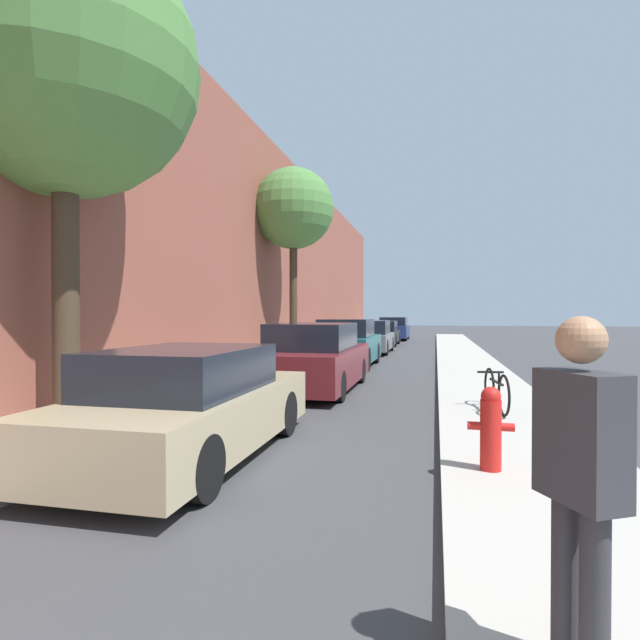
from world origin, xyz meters
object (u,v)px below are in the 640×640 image
object	(u,v)px
pedestrian	(580,471)
bicycle	(496,390)
street_tree_near	(64,65)
parked_car_black	(382,334)
street_tree_far	(293,210)
parked_car_teal	(347,344)
parked_car_champagne	(190,406)
parked_car_grey	(371,338)
parked_car_navy	(394,329)
fire_hydrant	(491,427)
parked_car_maroon	(314,359)

from	to	relation	value
pedestrian	bicycle	xyz separation A→B (m)	(0.35, 6.29, -0.57)
bicycle	street_tree_near	bearing A→B (deg)	-165.74
parked_car_black	street_tree_far	size ratio (longest dim) A/B	0.59
parked_car_teal	street_tree_near	size ratio (longest dim) A/B	0.56
parked_car_champagne	pedestrian	size ratio (longest dim) A/B	2.60
bicycle	parked_car_champagne	bearing A→B (deg)	-146.95
parked_car_champagne	parked_car_grey	bearing A→B (deg)	89.74
parked_car_teal	street_tree_near	bearing A→B (deg)	-103.70
parked_car_grey	parked_car_navy	size ratio (longest dim) A/B	1.03
parked_car_teal	parked_car_navy	distance (m)	16.96
parked_car_teal	bicycle	distance (m)	8.33
parked_car_teal	pedestrian	bearing A→B (deg)	-75.88
parked_car_champagne	fire_hydrant	size ratio (longest dim) A/B	4.85
fire_hydrant	pedestrian	xyz separation A→B (m)	(0.07, -2.97, 0.47)
parked_car_black	street_tree_far	world-z (taller)	street_tree_far
parked_car_teal	parked_car_black	bearing A→B (deg)	90.10
street_tree_far	bicycle	world-z (taller)	street_tree_far
parked_car_teal	parked_car_black	distance (m)	11.31
parked_car_grey	parked_car_teal	bearing A→B (deg)	-90.45
street_tree_near	pedestrian	world-z (taller)	street_tree_near
parked_car_teal	bicycle	bearing A→B (deg)	-62.86
street_tree_far	pedestrian	world-z (taller)	street_tree_far
street_tree_near	bicycle	xyz separation A→B (m)	(6.21, 2.46, -4.86)
parked_car_grey	pedestrian	world-z (taller)	pedestrian
parked_car_grey	fire_hydrant	world-z (taller)	parked_car_grey
parked_car_grey	bicycle	world-z (taller)	parked_car_grey
parked_car_grey	parked_car_navy	bearing A→B (deg)	89.53
parked_car_maroon	parked_car_navy	size ratio (longest dim) A/B	1.08
parked_car_black	parked_car_champagne	bearing A→B (deg)	-90.03
parked_car_grey	parked_car_black	bearing A→B (deg)	90.66
parked_car_grey	fire_hydrant	xyz separation A→B (m)	(3.33, -16.48, -0.11)
parked_car_maroon	street_tree_far	world-z (taller)	street_tree_far
parked_car_teal	parked_car_navy	bearing A→B (deg)	89.54
bicycle	street_tree_far	bearing A→B (deg)	118.93
parked_car_teal	bicycle	size ratio (longest dim) A/B	2.50
street_tree_far	fire_hydrant	size ratio (longest dim) A/B	7.73
fire_hydrant	pedestrian	world-z (taller)	pedestrian
parked_car_navy	pedestrian	world-z (taller)	pedestrian
parked_car_maroon	street_tree_far	bearing A→B (deg)	110.60
pedestrian	bicycle	bearing A→B (deg)	-31.37
parked_car_maroon	parked_car_navy	distance (m)	22.16
parked_car_black	pedestrian	bearing A→B (deg)	-82.11
parked_car_champagne	street_tree_far	world-z (taller)	street_tree_far
parked_car_grey	street_tree_far	xyz separation A→B (m)	(-1.99, -5.33, 4.62)
parked_car_teal	pedestrian	world-z (taller)	pedestrian
parked_car_champagne	street_tree_far	xyz separation A→B (m)	(-1.91, 11.08, 4.66)
parked_car_teal	parked_car_grey	world-z (taller)	parked_car_teal
parked_car_teal	fire_hydrant	distance (m)	11.26
parked_car_champagne	parked_car_maroon	distance (m)	5.47
parked_car_maroon	parked_car_black	bearing A→B (deg)	90.65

